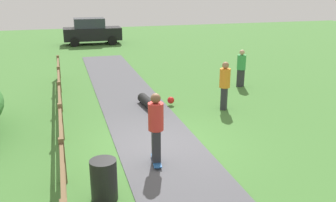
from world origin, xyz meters
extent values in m
plane|color=#427533|center=(0.00, 0.00, 0.00)|extent=(60.00, 60.00, 0.00)
cube|color=#515156|center=(0.00, 0.00, 0.01)|extent=(2.40, 28.00, 0.02)
cube|color=brown|center=(-2.60, -1.29, 0.55)|extent=(0.12, 0.12, 1.10)
cube|color=brown|center=(-2.60, 1.29, 0.55)|extent=(0.12, 0.12, 1.10)
cube|color=brown|center=(-2.60, 3.86, 0.55)|extent=(0.12, 0.12, 1.10)
cube|color=brown|center=(-2.60, 6.43, 0.55)|extent=(0.12, 0.12, 1.10)
cube|color=brown|center=(-2.60, 9.00, 0.55)|extent=(0.12, 0.12, 1.10)
cube|color=brown|center=(-2.60, 0.00, 0.50)|extent=(0.08, 18.00, 0.09)
cube|color=brown|center=(-2.60, 0.00, 0.95)|extent=(0.08, 18.00, 0.09)
cylinder|color=black|center=(-1.80, -2.24, 0.45)|extent=(0.56, 0.56, 0.90)
cube|color=#265999|center=(-0.35, -0.99, 0.09)|extent=(0.31, 0.82, 0.02)
cylinder|color=silver|center=(-0.39, -0.70, 0.05)|extent=(0.04, 0.06, 0.06)
cylinder|color=silver|center=(-0.24, -0.72, 0.05)|extent=(0.04, 0.06, 0.06)
cylinder|color=silver|center=(-0.46, -1.25, 0.05)|extent=(0.04, 0.06, 0.06)
cylinder|color=silver|center=(-0.32, -1.28, 0.05)|extent=(0.04, 0.06, 0.06)
cube|color=#2D2D33|center=(-0.35, -0.99, 0.52)|extent=(0.24, 0.34, 0.82)
cylinder|color=red|center=(-0.35, -0.99, 1.27)|extent=(0.43, 0.43, 0.69)
sphere|color=brown|center=(-0.35, -0.99, 1.74)|extent=(0.25, 0.25, 0.25)
cylinder|color=black|center=(0.48, 3.35, 0.20)|extent=(0.52, 1.54, 0.36)
sphere|color=red|center=(1.36, 3.44, 0.20)|extent=(0.26, 0.26, 0.26)
cube|color=#2D2D33|center=(3.07, 2.50, 0.41)|extent=(0.35, 0.38, 0.82)
cylinder|color=orange|center=(3.07, 2.50, 1.16)|extent=(0.53, 0.53, 0.68)
sphere|color=#9E704C|center=(3.07, 2.50, 1.62)|extent=(0.25, 0.25, 0.25)
cube|color=#2D2D33|center=(5.09, 5.18, 0.38)|extent=(0.38, 0.34, 0.76)
cylinder|color=green|center=(5.09, 5.18, 1.08)|extent=(0.52, 0.52, 0.64)
sphere|color=tan|center=(5.09, 5.18, 1.51)|extent=(0.23, 0.23, 0.23)
cube|color=black|center=(-0.05, 19.16, 0.77)|extent=(4.23, 1.78, 0.90)
cube|color=#2D333D|center=(-0.25, 19.17, 1.57)|extent=(2.23, 1.60, 0.70)
cylinder|color=black|center=(1.32, 20.02, 0.32)|extent=(0.64, 0.25, 0.64)
cylinder|color=black|center=(1.28, 18.26, 0.32)|extent=(0.64, 0.25, 0.64)
cylinder|color=black|center=(-1.38, 20.07, 0.32)|extent=(0.64, 0.25, 0.64)
cylinder|color=black|center=(-1.42, 18.31, 0.32)|extent=(0.64, 0.25, 0.64)
camera|label=1|loc=(-2.44, -9.22, 4.36)|focal=39.74mm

